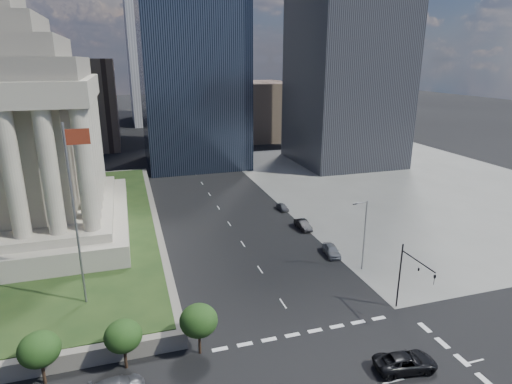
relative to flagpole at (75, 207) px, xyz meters
name	(u,v)px	position (x,y,z in m)	size (l,w,h in m)	color
ground	(186,160)	(21.83, 76.00, -13.11)	(500.00, 500.00, 0.00)	black
sidewalk_ne	(407,183)	(67.83, 36.00, -13.10)	(68.00, 90.00, 0.03)	slate
flagpole	(75,207)	(0.00, 0.00, 0.00)	(2.52, 0.24, 20.00)	slate
midrise_glass	(191,50)	(23.83, 71.00, 16.89)	(26.00, 26.00, 60.00)	black
building_filler_ne	(260,110)	(53.83, 106.00, -3.11)	(20.00, 30.00, 20.00)	brown
building_filler_nw	(78,104)	(-8.17, 106.00, 0.89)	(24.00, 30.00, 28.00)	brown
traffic_signal_ne	(410,273)	(34.33, -10.30, -7.86)	(0.30, 5.74, 8.00)	black
street_lamp_north	(364,231)	(35.16, 1.00, -7.45)	(2.13, 0.22, 10.00)	slate
pickup_truck	(406,362)	(28.76, -17.95, -12.30)	(5.89, 2.72, 1.64)	black
parked_sedan_near	(332,250)	(33.33, 6.26, -12.33)	(1.86, 4.62, 1.57)	gray
parked_sedan_mid	(303,225)	(33.33, 16.93, -12.36)	(4.59, 1.60, 1.51)	black
parked_sedan_far	(283,207)	(33.33, 26.94, -12.49)	(3.68, 1.48, 1.25)	#4D4E54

